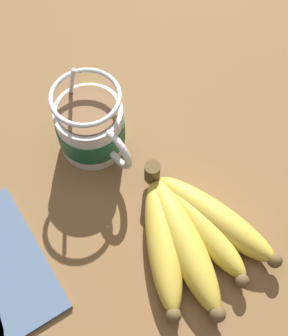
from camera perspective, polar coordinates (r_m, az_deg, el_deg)
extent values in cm
cube|color=brown|center=(64.89, -2.85, 1.67)|extent=(105.99, 105.99, 2.64)
cylinder|color=silver|center=(61.45, -6.50, 4.91)|extent=(8.75, 8.75, 7.52)
cylinder|color=#195638|center=(61.58, -6.49, 4.83)|extent=(8.95, 8.95, 3.60)
torus|color=silver|center=(57.80, -3.46, 2.31)|extent=(5.84, 0.90, 5.84)
cylinder|color=#846042|center=(58.30, -6.88, 7.01)|extent=(7.55, 7.55, 0.40)
torus|color=silver|center=(56.17, -7.17, 8.60)|extent=(8.75, 8.75, 0.60)
cylinder|color=silver|center=(60.19, -8.91, 9.08)|extent=(4.46, 0.50, 12.45)
ellipsoid|color=silver|center=(64.08, -7.12, 4.66)|extent=(3.00, 2.00, 0.80)
cylinder|color=brown|center=(58.73, 1.09, -0.45)|extent=(2.00, 2.00, 3.00)
ellipsoid|color=gold|center=(55.90, 2.33, -9.22)|extent=(15.92, 12.23, 3.86)
sphere|color=brown|center=(53.79, 3.63, -17.46)|extent=(1.74, 1.74, 1.74)
ellipsoid|color=gold|center=(55.93, 4.95, -9.08)|extent=(18.04, 9.49, 4.18)
sphere|color=brown|center=(54.14, 8.93, -17.18)|extent=(1.88, 1.88, 1.88)
ellipsoid|color=gold|center=(57.00, 6.54, -7.30)|extent=(16.05, 4.64, 3.68)
sphere|color=brown|center=(55.77, 11.88, -13.29)|extent=(1.66, 1.66, 1.66)
ellipsoid|color=gold|center=(57.59, 8.56, -6.04)|extent=(17.42, 7.27, 4.02)
sphere|color=brown|center=(57.18, 15.65, -10.79)|extent=(1.81, 1.81, 1.81)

